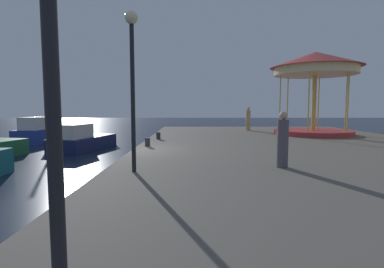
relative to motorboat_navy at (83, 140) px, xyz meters
The scene contains 10 objects.
ground_plane 6.95m from the motorboat_navy, 52.05° to the right, with size 120.00×120.00×0.00m, color black.
quay_dock 13.15m from the motorboat_navy, 24.55° to the right, with size 15.40×29.71×0.80m, color #5B564F.
motorboat_navy is the anchor object (origin of this frame).
sailboat_blue 6.96m from the motorboat_navy, 130.66° to the left, with size 2.78×7.14×6.80m.
carousel 15.62m from the motorboat_navy, ahead, with size 5.82×5.82×5.43m.
lamp_post_mid_promenade 11.65m from the motorboat_navy, 62.35° to the right, with size 0.36×0.36×4.42m.
bollard_center 5.13m from the motorboat_navy, 16.01° to the right, with size 0.24×0.24×0.40m, color #2D2D33.
bollard_south 6.55m from the motorboat_navy, 43.28° to the right, with size 0.24×0.24×0.40m, color #2D2D33.
person_mid_promenade 13.37m from the motorboat_navy, 44.04° to the right, with size 0.34×0.34×1.70m.
person_near_carousel 12.36m from the motorboat_navy, 23.99° to the left, with size 0.34×0.34×1.84m.
Camera 1 is at (2.58, -12.68, 2.63)m, focal length 27.65 mm.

